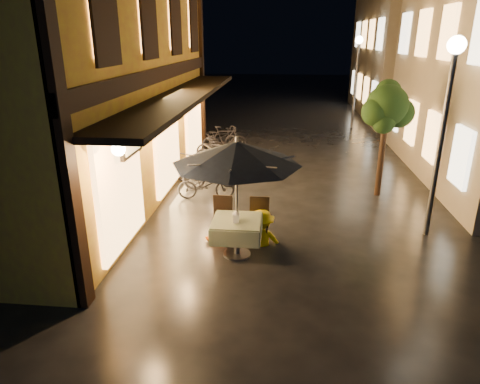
# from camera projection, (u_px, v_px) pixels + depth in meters

# --- Properties ---
(ground) EXTENTS (90.00, 90.00, 0.00)m
(ground) POSITION_uv_depth(u_px,v_px,m) (294.00, 272.00, 8.09)
(ground) COLOR black
(ground) RESTS_ON ground
(west_building) EXTENTS (5.90, 11.40, 7.40)m
(west_building) POSITION_uv_depth(u_px,v_px,m) (76.00, 57.00, 11.11)
(west_building) COLOR #CD8738
(west_building) RESTS_ON ground
(east_building_far) EXTENTS (7.30, 10.30, 7.30)m
(east_building_far) POSITION_uv_depth(u_px,v_px,m) (432.00, 47.00, 22.93)
(east_building_far) COLOR tan
(east_building_far) RESTS_ON ground
(street_tree) EXTENTS (1.43, 1.20, 3.15)m
(street_tree) POSITION_uv_depth(u_px,v_px,m) (387.00, 108.00, 11.24)
(street_tree) COLOR black
(street_tree) RESTS_ON ground
(streetlamp_near) EXTENTS (0.36, 0.36, 4.23)m
(streetlamp_near) POSITION_uv_depth(u_px,v_px,m) (447.00, 104.00, 8.67)
(streetlamp_near) COLOR #59595E
(streetlamp_near) RESTS_ON ground
(streetlamp_far) EXTENTS (0.36, 0.36, 4.23)m
(streetlamp_far) POSITION_uv_depth(u_px,v_px,m) (357.00, 66.00, 19.88)
(streetlamp_far) COLOR #59595E
(streetlamp_far) RESTS_ON ground
(cafe_table) EXTENTS (0.99, 0.99, 0.78)m
(cafe_table) POSITION_uv_depth(u_px,v_px,m) (237.00, 229.00, 8.55)
(cafe_table) COLOR #59595E
(cafe_table) RESTS_ON ground
(patio_umbrella) EXTENTS (2.49, 2.49, 2.46)m
(patio_umbrella) POSITION_uv_depth(u_px,v_px,m) (237.00, 153.00, 8.01)
(patio_umbrella) COLOR #59595E
(patio_umbrella) RESTS_ON ground
(cafe_chair_left) EXTENTS (0.42, 0.42, 0.97)m
(cafe_chair_left) POSITION_uv_depth(u_px,v_px,m) (222.00, 216.00, 9.29)
(cafe_chair_left) COLOR black
(cafe_chair_left) RESTS_ON ground
(cafe_chair_right) EXTENTS (0.42, 0.42, 0.97)m
(cafe_chair_right) POSITION_uv_depth(u_px,v_px,m) (259.00, 217.00, 9.21)
(cafe_chair_right) COLOR black
(cafe_chair_right) RESTS_ON ground
(table_lantern) EXTENTS (0.16, 0.16, 0.25)m
(table_lantern) POSITION_uv_depth(u_px,v_px,m) (236.00, 216.00, 8.31)
(table_lantern) COLOR white
(table_lantern) RESTS_ON cafe_table
(person_orange) EXTENTS (0.77, 0.66, 1.37)m
(person_orange) POSITION_uv_depth(u_px,v_px,m) (220.00, 212.00, 9.11)
(person_orange) COLOR #E25E03
(person_orange) RESTS_ON ground
(person_yellow) EXTENTS (1.09, 0.83, 1.49)m
(person_yellow) POSITION_uv_depth(u_px,v_px,m) (262.00, 211.00, 8.98)
(person_yellow) COLOR #FFD300
(person_yellow) RESTS_ON ground
(bicycle_0) EXTENTS (1.60, 0.73, 0.81)m
(bicycle_0) POSITION_uv_depth(u_px,v_px,m) (206.00, 185.00, 11.64)
(bicycle_0) COLOR black
(bicycle_0) RESTS_ON ground
(bicycle_1) EXTENTS (1.80, 0.96, 1.04)m
(bicycle_1) POSITION_uv_depth(u_px,v_px,m) (212.00, 172.00, 12.38)
(bicycle_1) COLOR black
(bicycle_1) RESTS_ON ground
(bicycle_2) EXTENTS (1.68, 0.95, 0.83)m
(bicycle_2) POSITION_uv_depth(u_px,v_px,m) (201.00, 167.00, 13.12)
(bicycle_2) COLOR black
(bicycle_2) RESTS_ON ground
(bicycle_3) EXTENTS (1.81, 1.08, 1.05)m
(bicycle_3) POSITION_uv_depth(u_px,v_px,m) (218.00, 155.00, 14.11)
(bicycle_3) COLOR black
(bicycle_3) RESTS_ON ground
(bicycle_4) EXTENTS (1.84, 0.65, 0.97)m
(bicycle_4) POSITION_uv_depth(u_px,v_px,m) (222.00, 148.00, 15.20)
(bicycle_4) COLOR black
(bicycle_4) RESTS_ON ground
(bicycle_5) EXTENTS (1.80, 0.91, 1.04)m
(bicycle_5) POSITION_uv_depth(u_px,v_px,m) (225.00, 140.00, 16.20)
(bicycle_5) COLOR black
(bicycle_5) RESTS_ON ground
(bicycle_6) EXTENTS (1.84, 1.03, 0.92)m
(bicycle_6) POSITION_uv_depth(u_px,v_px,m) (218.00, 137.00, 16.85)
(bicycle_6) COLOR black
(bicycle_6) RESTS_ON ground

